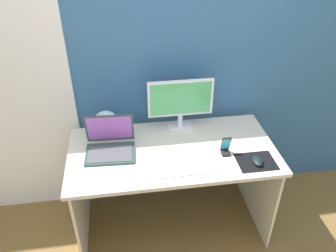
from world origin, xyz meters
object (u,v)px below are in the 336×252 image
object	(u,v)px
mouse	(257,161)
phone_in_dock	(226,148)
monitor	(181,102)
keyboard_external	(189,168)
fishbowl	(106,123)
laptop	(110,145)

from	to	relation	value
mouse	phone_in_dock	xyz separation A→B (m)	(-0.18, 0.13, 0.03)
mouse	phone_in_dock	bearing A→B (deg)	146.49
monitor	keyboard_external	bearing A→B (deg)	-92.81
fishbowl	phone_in_dock	world-z (taller)	fishbowl
monitor	phone_in_dock	world-z (taller)	monitor
fishbowl	phone_in_dock	size ratio (longest dim) A/B	1.36
monitor	phone_in_dock	bearing A→B (deg)	-55.24
phone_in_dock	keyboard_external	bearing A→B (deg)	-156.15
mouse	laptop	bearing A→B (deg)	166.83
keyboard_external	mouse	world-z (taller)	mouse
fishbowl	laptop	bearing A→B (deg)	-83.62
fishbowl	mouse	bearing A→B (deg)	-26.80
monitor	keyboard_external	xyz separation A→B (m)	(-0.02, -0.48, -0.22)
laptop	mouse	xyz separation A→B (m)	(0.94, -0.28, -0.03)
laptop	phone_in_dock	distance (m)	0.78
mouse	phone_in_dock	distance (m)	0.22
laptop	mouse	bearing A→B (deg)	-16.36
fishbowl	keyboard_external	bearing A→B (deg)	-42.48
monitor	fishbowl	bearing A→B (deg)	179.92
monitor	keyboard_external	distance (m)	0.52
monitor	phone_in_dock	size ratio (longest dim) A/B	3.45
laptop	fishbowl	world-z (taller)	laptop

